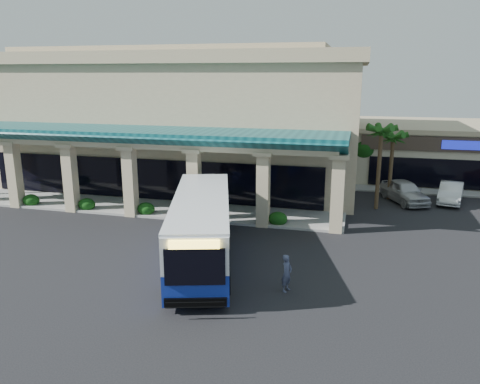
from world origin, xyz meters
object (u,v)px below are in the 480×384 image
(pedestrian, at_px, (287,273))
(car_silver, at_px, (404,191))
(car_white, at_px, (451,193))
(transit_bus, at_px, (202,229))

(pedestrian, distance_m, car_silver, 17.88)
(pedestrian, height_order, car_white, pedestrian)
(pedestrian, height_order, car_silver, pedestrian)
(car_silver, bearing_deg, transit_bus, -151.50)
(pedestrian, xyz_separation_m, car_silver, (6.22, 16.77, -0.01))
(pedestrian, distance_m, car_white, 20.02)
(transit_bus, height_order, car_white, transit_bus)
(transit_bus, bearing_deg, pedestrian, -43.41)
(car_silver, distance_m, car_white, 3.44)
(pedestrian, bearing_deg, car_silver, -0.26)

